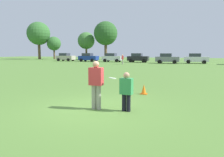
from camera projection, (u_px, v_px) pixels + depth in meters
ground_plane at (95, 108)px, 7.83m from camera, size 147.18×147.18×0.00m
player_thrower at (96, 82)px, 7.57m from camera, size 0.49×0.30×1.75m
player_defender at (126, 90)px, 7.34m from camera, size 0.45×0.28×1.38m
frisbee at (113, 78)px, 7.44m from camera, size 0.28×0.27×0.09m
traffic_cone at (144, 89)px, 10.42m from camera, size 0.32×0.32×0.48m
parked_car_near_left at (65, 57)px, 48.66m from camera, size 4.23×2.27×1.82m
parked_car_mid_left at (88, 57)px, 45.91m from camera, size 4.23×2.27×1.82m
parked_car_center at (112, 57)px, 44.54m from camera, size 4.23×2.27×1.82m
parked_car_mid_right at (138, 58)px, 42.74m from camera, size 4.23×2.27×1.82m
parked_car_near_right at (167, 58)px, 38.48m from camera, size 4.23×2.27×1.82m
parked_car_far_right at (196, 58)px, 38.36m from camera, size 4.23×2.27×1.82m
bystander_far_jogger at (123, 59)px, 35.70m from camera, size 0.47×0.52×1.65m
tree_west_oak at (39, 34)px, 60.52m from camera, size 6.53×6.53×10.61m
tree_west_maple at (54, 44)px, 60.89m from camera, size 3.98×3.98×6.47m
tree_center_elm at (86, 41)px, 57.32m from camera, size 4.56×4.56×7.41m
tree_east_birch at (106, 33)px, 54.31m from camera, size 6.07×6.07×9.87m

